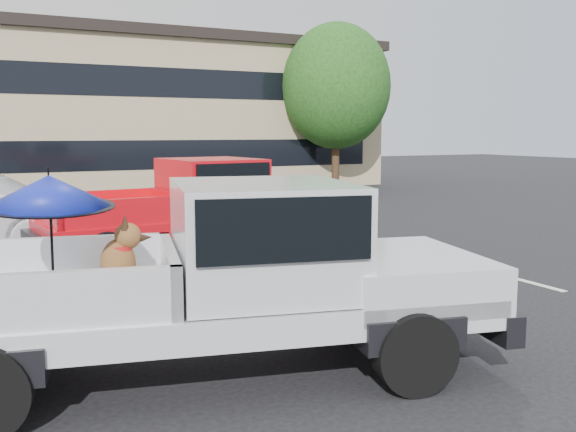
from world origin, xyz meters
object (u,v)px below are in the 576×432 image
object	(u,v)px
tree_right	(336,86)
red_pickup	(204,202)
silver_pickup	(239,267)
tree_back	(201,90)

from	to	relation	value
tree_right	red_pickup	distance (m)	15.22
silver_pickup	red_pickup	bearing A→B (deg)	86.46
silver_pickup	red_pickup	distance (m)	6.28
tree_back	silver_pickup	xyz separation A→B (m)	(-8.55, -25.25, -3.36)
tree_right	silver_pickup	world-z (taller)	tree_right
silver_pickup	tree_back	bearing A→B (deg)	84.27
tree_back	silver_pickup	size ratio (longest dim) A/B	1.19
tree_right	silver_pickup	distance (m)	21.00
tree_right	red_pickup	world-z (taller)	tree_right
tree_back	tree_right	bearing A→B (deg)	-69.44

